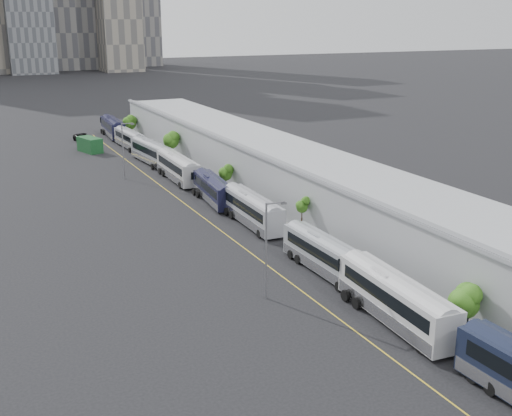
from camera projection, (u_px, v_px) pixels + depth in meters
sidewalk at (331, 237)px, 73.68m from camera, size 10.00×170.00×0.12m
lane_line at (249, 251)px, 69.35m from camera, size 0.12×160.00×0.02m
depot at (362, 204)px, 74.35m from camera, size 12.45×160.40×7.20m
bus_2 at (395, 303)px, 52.69m from camera, size 3.58×13.99×4.05m
bus_3 at (325, 258)px, 63.17m from camera, size 2.81×12.59×3.67m
bus_4 at (252, 212)px, 77.75m from camera, size 3.00×13.24×3.85m
bus_5 at (214, 192)px, 87.45m from camera, size 3.59×12.33×3.55m
bus_6 at (178, 170)px, 99.24m from camera, size 3.02×13.63×3.97m
bus_7 at (151, 154)px, 111.07m from camera, size 3.72×13.38×3.86m
bus_8 at (129, 140)px, 124.30m from camera, size 2.98×12.14×3.52m
bus_9 at (113, 129)px, 135.86m from camera, size 3.41×13.69×3.97m
tree_1 at (464, 299)px, 49.85m from camera, size 2.48×2.48×4.50m
tree_2 at (302, 206)px, 73.10m from camera, size 1.36×1.36×4.42m
tree_3 at (226, 172)px, 91.96m from camera, size 1.92×1.92×3.99m
tree_4 at (171, 139)px, 111.74m from camera, size 2.74×2.74×5.45m
tree_5 at (129, 121)px, 136.07m from camera, size 2.84×2.84×4.63m
street_lamp_near at (268, 244)px, 56.35m from camera, size 2.04×0.22×8.95m
street_lamp_far at (124, 147)px, 99.29m from camera, size 2.04×0.22×8.78m
shipping_container at (90, 145)px, 120.53m from camera, size 4.02×6.08×2.75m
suv at (84, 138)px, 130.94m from camera, size 3.69×6.22×1.62m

